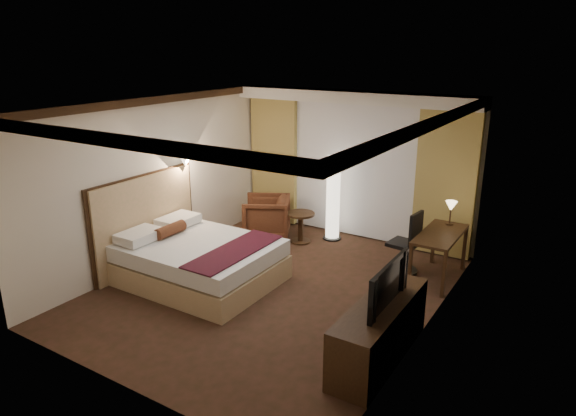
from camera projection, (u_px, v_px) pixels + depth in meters
The scene contains 21 objects.
floor at pixel (274, 288), 7.62m from camera, with size 4.50×5.50×0.01m, color #302212.
ceiling at pixel (272, 105), 6.80m from camera, with size 4.50×5.50×0.01m, color white.
back_wall at pixel (356, 165), 9.44m from camera, with size 4.50×0.02×2.70m, color #F0E7CF.
left_wall at pixel (158, 180), 8.35m from camera, with size 0.02×5.50×2.70m, color #F0E7CF.
right_wall at pixel (431, 231), 6.08m from camera, with size 0.02×5.50×2.70m, color #F0E7CF.
crown_molding at pixel (272, 109), 6.82m from camera, with size 4.50×5.50×0.12m, color black, non-canonical shape.
soffit at pixel (352, 97), 8.86m from camera, with size 4.50×0.50×0.20m, color white.
curtain_sheer at pixel (353, 171), 9.40m from camera, with size 2.48×0.04×2.45m, color silver.
curtain_left_drape at pixel (274, 161), 10.21m from camera, with size 1.00×0.14×2.45m, color #A58D4B.
curtain_right_drape at pixel (445, 184), 8.50m from camera, with size 1.00×0.14×2.45m, color #A58D4B.
wall_sconce at pixel (185, 160), 8.58m from camera, with size 0.24×0.24×0.24m, color white, non-canonical shape.
bed at pixel (200, 262), 7.77m from camera, with size 2.21×1.72×0.65m, color white, non-canonical shape.
headboard at pixel (146, 222), 8.20m from camera, with size 0.12×2.02×1.50m, color tan, non-canonical shape.
armchair at pixel (266, 215), 9.59m from camera, with size 0.82×0.77×0.85m, color #4B2716.
side_table at pixel (301, 227), 9.34m from camera, with size 0.51×0.51×0.56m, color black, non-canonical shape.
floor_lamp at pixel (333, 198), 9.35m from camera, with size 0.33×0.33×1.59m, color white, non-canonical shape.
desk at pixel (438, 256), 7.84m from camera, with size 0.55×1.25×0.75m, color black, non-canonical shape.
desk_lamp at pixel (450, 214), 8.06m from camera, with size 0.18×0.18×0.34m, color #FFD899, non-canonical shape.
office_chair at pixel (403, 242), 8.03m from camera, with size 0.50×0.50×1.03m, color black, non-canonical shape.
dresser at pixel (380, 331), 5.84m from camera, with size 0.50×1.79×0.70m, color black, non-canonical shape.
television at pixel (380, 278), 5.66m from camera, with size 1.05×0.60×0.14m, color black.
Camera 1 is at (3.84, -5.74, 3.46)m, focal length 32.00 mm.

